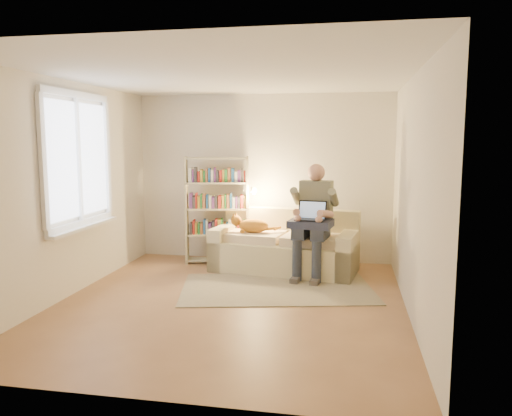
% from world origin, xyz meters
% --- Properties ---
extents(floor, '(4.50, 4.50, 0.00)m').
position_xyz_m(floor, '(0.00, 0.00, 0.00)').
color(floor, '#89603E').
rests_on(floor, ground).
extents(ceiling, '(4.00, 4.50, 0.02)m').
position_xyz_m(ceiling, '(0.00, 0.00, 2.60)').
color(ceiling, white).
rests_on(ceiling, wall_back).
extents(wall_left, '(0.02, 4.50, 2.60)m').
position_xyz_m(wall_left, '(-2.00, 0.00, 1.30)').
color(wall_left, silver).
rests_on(wall_left, floor).
extents(wall_right, '(0.02, 4.50, 2.60)m').
position_xyz_m(wall_right, '(2.00, 0.00, 1.30)').
color(wall_right, silver).
rests_on(wall_right, floor).
extents(wall_back, '(4.00, 0.02, 2.60)m').
position_xyz_m(wall_back, '(0.00, 2.25, 1.30)').
color(wall_back, silver).
rests_on(wall_back, floor).
extents(wall_front, '(4.00, 0.02, 2.60)m').
position_xyz_m(wall_front, '(0.00, -2.25, 1.30)').
color(wall_front, silver).
rests_on(wall_front, floor).
extents(window, '(0.12, 1.52, 1.69)m').
position_xyz_m(window, '(-1.95, 0.20, 1.38)').
color(window, white).
rests_on(window, wall_left).
extents(sofa, '(2.17, 1.22, 0.87)m').
position_xyz_m(sofa, '(0.44, 1.63, 0.32)').
color(sofa, beige).
rests_on(sofa, floor).
extents(person, '(0.54, 0.77, 1.57)m').
position_xyz_m(person, '(0.86, 1.41, 0.87)').
color(person, slate).
rests_on(person, sofa).
extents(cat, '(0.68, 0.30, 0.25)m').
position_xyz_m(cat, '(-0.08, 1.58, 0.66)').
color(cat, orange).
rests_on(cat, sofa).
extents(blanket, '(0.63, 0.54, 0.10)m').
position_xyz_m(blanket, '(0.88, 1.24, 0.77)').
color(blanket, '#252A41').
rests_on(blanket, person).
extents(laptop, '(0.43, 0.37, 0.34)m').
position_xyz_m(laptop, '(0.88, 1.25, 0.88)').
color(laptop, black).
rests_on(laptop, blanket).
extents(bookshelf, '(1.12, 0.45, 1.65)m').
position_xyz_m(bookshelf, '(-0.66, 1.90, 0.91)').
color(bookshelf, beige).
rests_on(bookshelf, floor).
extents(rug, '(2.66, 1.90, 0.01)m').
position_xyz_m(rug, '(0.45, 0.67, 0.01)').
color(rug, gray).
rests_on(rug, floor).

